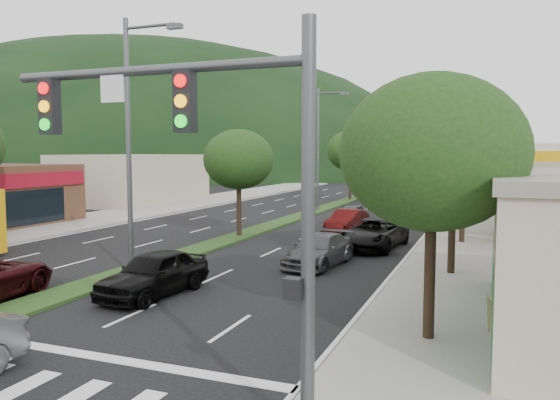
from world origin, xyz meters
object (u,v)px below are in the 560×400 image
at_px(streetlight_mid, 320,143).
at_px(car_queue_d, 374,234).
at_px(tree_med_far, 350,151).
at_px(tree_r_a, 433,153).
at_px(car_queue_c, 347,221).
at_px(car_queue_a, 154,273).
at_px(car_queue_b, 319,250).
at_px(traffic_signal, 221,163).
at_px(motorhome, 418,187).
at_px(tree_r_e, 476,152).
at_px(tree_r_d, 471,147).
at_px(tree_r_c, 464,154).
at_px(tree_r_b, 454,147).
at_px(car_queue_e, 352,213).
at_px(tree_med_near, 239,159).
at_px(streetlight_near, 133,133).
at_px(a_frame_sign, 501,312).

bearing_deg(streetlight_mid, car_queue_d, -64.07).
bearing_deg(car_queue_d, tree_med_far, 112.38).
distance_m(tree_r_a, car_queue_c, 19.80).
xyz_separation_m(car_queue_a, car_queue_b, (3.73, 6.75, -0.10)).
distance_m(traffic_signal, car_queue_a, 10.08).
height_order(streetlight_mid, motorhome, streetlight_mid).
xyz_separation_m(traffic_signal, tree_r_a, (2.97, 5.54, 0.17)).
distance_m(tree_r_e, tree_med_far, 12.65).
bearing_deg(tree_r_d, motorhome, 130.69).
xyz_separation_m(tree_r_c, streetlight_mid, (-11.79, 13.00, 0.84)).
distance_m(tree_r_b, motorhome, 23.36).
relative_size(car_queue_b, car_queue_e, 1.29).
distance_m(streetlight_mid, car_queue_c, 12.93).
height_order(tree_r_c, car_queue_b, tree_r_c).
relative_size(traffic_signal, tree_r_d, 0.98).
bearing_deg(tree_med_near, traffic_signal, -65.20).
xyz_separation_m(car_queue_a, motorhome, (5.03, 29.39, 1.29)).
bearing_deg(streetlight_near, car_queue_a, -44.52).
bearing_deg(traffic_signal, streetlight_near, 132.77).
bearing_deg(streetlight_mid, tree_med_far, 91.07).
xyz_separation_m(streetlight_mid, car_queue_b, (6.37, -20.85, -4.92)).
xyz_separation_m(tree_r_b, car_queue_c, (-6.73, 10.15, -4.36)).
bearing_deg(car_queue_e, streetlight_near, -100.57).
distance_m(car_queue_d, a_frame_sign, 13.43).
height_order(tree_med_near, car_queue_b, tree_med_near).
relative_size(tree_med_near, streetlight_mid, 0.60).
bearing_deg(tree_med_far, tree_r_d, -49.40).
height_order(car_queue_a, motorhome, motorhome).
xyz_separation_m(tree_r_c, tree_med_far, (-12.00, 24.00, 0.26)).
height_order(tree_r_b, motorhome, tree_r_b).
bearing_deg(car_queue_b, a_frame_sign, -38.24).
distance_m(car_queue_b, motorhome, 22.72).
relative_size(tree_r_e, tree_med_near, 1.11).
distance_m(tree_r_a, car_queue_d, 14.37).
height_order(tree_r_c, tree_med_far, tree_med_far).
xyz_separation_m(traffic_signal, streetlight_near, (-8.82, 9.54, 0.94)).
height_order(car_queue_a, a_frame_sign, car_queue_a).
height_order(tree_med_far, car_queue_a, tree_med_far).
bearing_deg(tree_med_near, car_queue_b, -41.65).
relative_size(traffic_signal, tree_r_a, 1.06).
relative_size(streetlight_near, car_queue_b, 2.19).
distance_m(streetlight_mid, motorhome, 8.63).
distance_m(tree_r_c, car_queue_e, 11.28).
relative_size(tree_r_c, streetlight_near, 0.65).
height_order(tree_r_b, tree_r_c, tree_r_b).
bearing_deg(a_frame_sign, tree_med_near, 118.77).
xyz_separation_m(traffic_signal, tree_r_c, (2.97, 21.54, 0.10)).
bearing_deg(motorhome, tree_r_b, -87.42).
distance_m(tree_r_c, tree_med_near, 12.17).
distance_m(tree_r_d, tree_r_e, 10.00).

